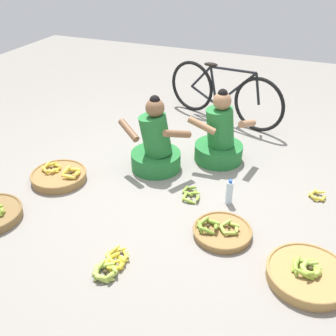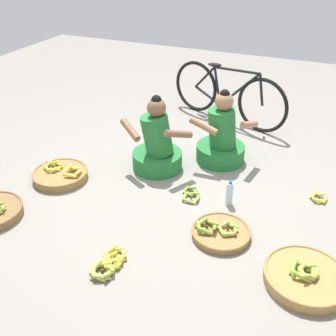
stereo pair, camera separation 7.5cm
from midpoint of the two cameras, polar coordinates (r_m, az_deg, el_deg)
name	(u,v)px [view 2 (the right image)]	position (r m, az deg, el deg)	size (l,w,h in m)	color
ground_plane	(176,189)	(3.88, 1.73, -3.02)	(10.00, 10.00, 0.00)	gray
vendor_woman_front	(157,146)	(4.09, -1.07, 3.19)	(0.74, 0.53, 0.81)	#237233
vendor_woman_behind	(221,139)	(4.28, 8.17, 4.15)	(0.64, 0.52, 0.81)	#237233
bicycle_leaning	(227,94)	(5.23, 8.88, 10.42)	(1.63, 0.58, 0.73)	black
banana_basket_back_center	(220,232)	(3.34, 8.19, -9.08)	(0.49, 0.49, 0.13)	olive
banana_basket_back_right	(306,277)	(3.10, 19.82, -14.47)	(0.60, 0.60, 0.16)	#A87F47
banana_basket_front_right	(61,174)	(4.14, -14.68, -0.88)	(0.55, 0.55, 0.16)	olive
loose_bananas_mid_right	(108,264)	(3.08, -7.85, -13.46)	(0.22, 0.40, 0.10)	yellow
loose_bananas_front_left	(191,195)	(3.77, 3.88, -3.84)	(0.21, 0.24, 0.08)	#8CAD38
loose_bananas_near_vendor	(319,198)	(3.99, 21.33, -4.01)	(0.18, 0.19, 0.07)	yellow
water_bottle	(229,193)	(3.66, 9.40, -3.60)	(0.06, 0.06, 0.25)	silver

